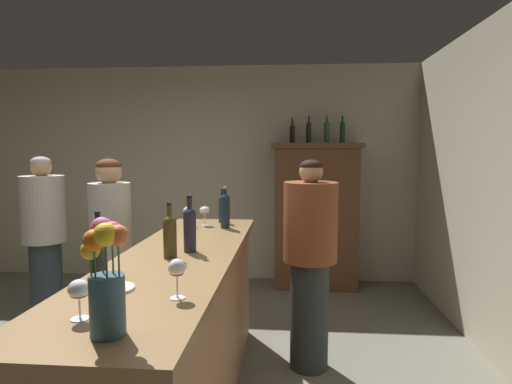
# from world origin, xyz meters

# --- Properties ---
(wall_back) EXTENTS (5.62, 0.12, 2.68)m
(wall_back) POSITION_xyz_m (0.00, 2.93, 1.34)
(wall_back) COLOR #B9B297
(wall_back) RESTS_ON ground
(bar_counter) EXTENTS (0.68, 2.60, 1.02)m
(bar_counter) POSITION_xyz_m (0.54, -0.01, 0.51)
(bar_counter) COLOR #966949
(bar_counter) RESTS_ON ground
(display_cabinet) EXTENTS (1.04, 0.48, 1.72)m
(display_cabinet) POSITION_xyz_m (1.51, 2.60, 0.89)
(display_cabinet) COLOR #54321F
(display_cabinet) RESTS_ON ground
(wine_bottle_malbec) EXTENTS (0.08, 0.08, 0.32)m
(wine_bottle_malbec) POSITION_xyz_m (0.53, -0.09, 1.16)
(wine_bottle_malbec) COLOR #423417
(wine_bottle_malbec) RESTS_ON bar_counter
(wine_bottle_chardonnay) EXTENTS (0.08, 0.08, 0.34)m
(wine_bottle_chardonnay) POSITION_xyz_m (0.60, 0.06, 1.17)
(wine_bottle_chardonnay) COLOR #232237
(wine_bottle_chardonnay) RESTS_ON bar_counter
(wine_bottle_rose) EXTENTS (0.07, 0.07, 0.33)m
(wine_bottle_rose) POSITION_xyz_m (0.32, -0.54, 1.16)
(wine_bottle_rose) COLOR black
(wine_bottle_rose) RESTS_ON bar_counter
(wine_bottle_syrah) EXTENTS (0.07, 0.07, 0.29)m
(wine_bottle_syrah) POSITION_xyz_m (0.63, 1.12, 1.15)
(wine_bottle_syrah) COLOR #192839
(wine_bottle_syrah) RESTS_ON bar_counter
(wine_bottle_pinot) EXTENTS (0.07, 0.07, 0.33)m
(wine_bottle_pinot) POSITION_xyz_m (0.69, 0.86, 1.17)
(wine_bottle_pinot) COLOR #182535
(wine_bottle_pinot) RESTS_ON bar_counter
(wine_glass_front) EXTENTS (0.07, 0.07, 0.17)m
(wine_glass_front) POSITION_xyz_m (0.74, -0.74, 1.14)
(wine_glass_front) COLOR white
(wine_glass_front) RESTS_ON bar_counter
(wine_glass_mid) EXTENTS (0.08, 0.08, 0.16)m
(wine_glass_mid) POSITION_xyz_m (0.51, 0.96, 1.14)
(wine_glass_mid) COLOR white
(wine_glass_mid) RESTS_ON bar_counter
(wine_glass_rear) EXTENTS (0.08, 0.08, 0.16)m
(wine_glass_rear) POSITION_xyz_m (0.39, 0.91, 1.14)
(wine_glass_rear) COLOR white
(wine_glass_rear) RESTS_ON bar_counter
(wine_glass_spare) EXTENTS (0.08, 0.08, 0.15)m
(wine_glass_spare) POSITION_xyz_m (0.45, -0.99, 1.13)
(wine_glass_spare) COLOR white
(wine_glass_spare) RESTS_ON bar_counter
(flower_arrangement) EXTENTS (0.17, 0.14, 0.39)m
(flower_arrangement) POSITION_xyz_m (0.61, -1.11, 1.22)
(flower_arrangement) COLOR #2F5165
(flower_arrangement) RESTS_ON bar_counter
(cheese_plate) EXTENTS (0.18, 0.18, 0.01)m
(cheese_plate) POSITION_xyz_m (0.44, -0.66, 1.03)
(cheese_plate) COLOR white
(cheese_plate) RESTS_ON bar_counter
(display_bottle_left) EXTENTS (0.06, 0.06, 0.30)m
(display_bottle_left) POSITION_xyz_m (1.22, 2.60, 1.84)
(display_bottle_left) COLOR black
(display_bottle_left) RESTS_ON display_cabinet
(display_bottle_midleft) EXTENTS (0.06, 0.06, 0.33)m
(display_bottle_midleft) POSITION_xyz_m (1.41, 2.60, 1.86)
(display_bottle_midleft) COLOR black
(display_bottle_midleft) RESTS_ON display_cabinet
(display_bottle_center) EXTENTS (0.06, 0.06, 0.32)m
(display_bottle_center) POSITION_xyz_m (1.62, 2.60, 1.86)
(display_bottle_center) COLOR #27462F
(display_bottle_center) RESTS_ON display_cabinet
(display_bottle_midright) EXTENTS (0.06, 0.06, 0.33)m
(display_bottle_midright) POSITION_xyz_m (1.80, 2.60, 1.86)
(display_bottle_midright) COLOR #13331C
(display_bottle_midright) RESTS_ON display_cabinet
(patron_near_entrance) EXTENTS (0.39, 0.39, 1.58)m
(patron_near_entrance) POSITION_xyz_m (-1.08, 1.29, 0.86)
(patron_near_entrance) COLOR #263236
(patron_near_entrance) RESTS_ON ground
(patron_redhead) EXTENTS (0.33, 0.33, 1.57)m
(patron_redhead) POSITION_xyz_m (-0.22, 0.81, 0.87)
(patron_redhead) COLOR gray
(patron_redhead) RESTS_ON ground
(bartender) EXTENTS (0.40, 0.40, 1.57)m
(bartender) POSITION_xyz_m (1.36, 0.67, 0.85)
(bartender) COLOR #272E2C
(bartender) RESTS_ON ground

